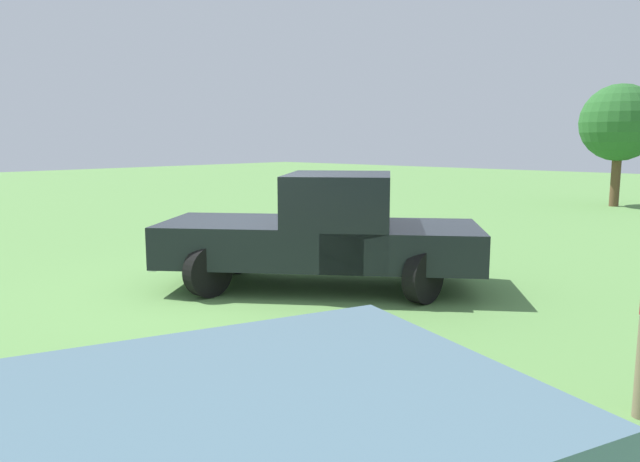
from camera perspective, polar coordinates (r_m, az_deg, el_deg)
The scene contains 3 objects.
ground_plane at distance 9.66m, azimuth -6.58°, elevation -5.37°, with size 80.00×80.00×0.00m, color #5B8C47.
pickup_truck at distance 9.50m, azimuth 0.77°, elevation 0.20°, with size 4.47×5.15×1.81m.
tree_back_right at distance 23.73m, azimuth 26.47°, elevation 9.12°, with size 2.67×2.67×4.27m.
Camera 1 is at (6.15, 7.08, 2.32)m, focal length 33.83 mm.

